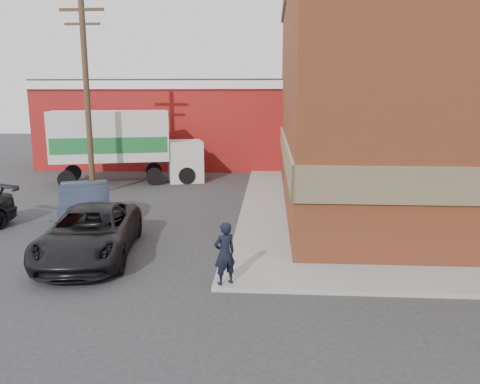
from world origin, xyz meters
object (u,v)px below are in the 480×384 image
(warehouse, at_px, (172,122))
(box_truck, at_px, (126,142))
(brick_building, at_px, (449,94))
(man, at_px, (225,253))
(sedan, at_px, (86,205))
(suv_a, at_px, (90,233))
(utility_pole, at_px, (87,92))

(warehouse, distance_m, box_truck, 7.79)
(box_truck, bearing_deg, brick_building, -27.15)
(brick_building, relative_size, man, 11.87)
(sedan, height_order, suv_a, sedan)
(utility_pole, xyz_separation_m, sedan, (1.82, -5.36, -3.98))
(sedan, bearing_deg, man, -64.53)
(sedan, bearing_deg, suv_a, -87.26)
(sedan, xyz_separation_m, suv_a, (1.39, -3.14, -0.05))
(brick_building, bearing_deg, sedan, -159.31)
(warehouse, xyz_separation_m, man, (5.80, -21.55, -1.92))
(man, bearing_deg, warehouse, -108.10)
(sedan, distance_m, suv_a, 3.43)
(utility_pole, bearing_deg, man, -55.32)
(box_truck, bearing_deg, warehouse, 68.56)
(brick_building, relative_size, box_truck, 2.26)
(brick_building, height_order, warehouse, brick_building)
(brick_building, height_order, man, brick_building)
(warehouse, xyz_separation_m, sedan, (0.32, -16.36, -2.05))
(man, bearing_deg, sedan, -76.59)
(utility_pole, distance_m, man, 13.40)
(suv_a, bearing_deg, warehouse, 86.76)
(sedan, bearing_deg, box_truck, 76.66)
(man, height_order, box_truck, box_truck)
(warehouse, relative_size, sedan, 3.50)
(warehouse, bearing_deg, box_truck, -96.37)
(brick_building, bearing_deg, suv_a, -146.41)
(utility_pole, bearing_deg, suv_a, -69.34)
(brick_building, height_order, sedan, brick_building)
(warehouse, height_order, box_truck, warehouse)
(man, relative_size, suv_a, 0.30)
(warehouse, distance_m, utility_pole, 11.27)
(suv_a, xyz_separation_m, box_truck, (-2.57, 11.78, 1.49))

